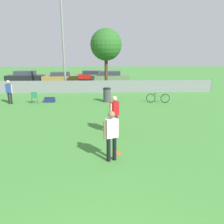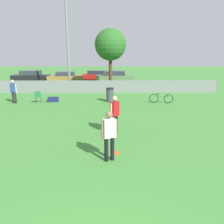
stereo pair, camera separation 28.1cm
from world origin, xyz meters
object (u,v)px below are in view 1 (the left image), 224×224
light_pole (62,27)px  trash_bin (107,95)px  player_receiver_white (111,133)px  bicycle_sideline (158,98)px  parked_car_red (92,76)px  frisbee_disc (117,153)px  folding_chair_sideline (34,96)px  parked_car_dark (25,77)px  parked_car_tan (60,77)px  parked_car_olive (110,77)px  gear_bag_sideline (50,100)px  player_defender_red (114,112)px  tree_near_pole (106,45)px  spectator_in_blue (9,90)px

light_pole → trash_bin: bearing=-52.0°
player_receiver_white → bicycle_sideline: (3.70, 8.62, -0.63)m
parked_car_red → frisbee_disc: bearing=-74.1°
folding_chair_sideline → parked_car_dark: 12.55m
parked_car_dark → parked_car_tan: (4.20, -0.07, -0.06)m
player_receiver_white → light_pole: bearing=83.5°
bicycle_sideline → parked_car_olive: 11.91m
parked_car_olive → gear_bag_sideline: bearing=-115.9°
player_receiver_white → parked_car_dark: bearing=93.6°
frisbee_disc → trash_bin: 8.57m
parked_car_dark → parked_car_olive: (10.22, -0.41, -0.01)m
folding_chair_sideline → parked_car_red: (3.45, 13.57, 0.15)m
light_pole → frisbee_disc: size_ratio=35.65×
player_defender_red → frisbee_disc: bearing=-137.8°
frisbee_disc → parked_car_tan: parked_car_tan is taller
gear_bag_sideline → parked_car_dark: 12.62m
parked_car_red → folding_chair_sideline: bearing=-93.2°
bicycle_sideline → folding_chair_sideline: bearing=-173.7°
gear_bag_sideline → parked_car_olive: bearing=66.5°
frisbee_disc → folding_chair_sideline: 9.85m
folding_chair_sideline → light_pole: bearing=-121.3°
parked_car_dark → light_pole: bearing=-51.0°
tree_near_pole → parked_car_tan: size_ratio=1.26×
folding_chair_sideline → parked_car_olive: 12.69m
parked_car_olive → player_receiver_white: bearing=-94.3°
player_receiver_white → gear_bag_sideline: 10.08m
gear_bag_sideline → bicycle_sideline: bearing=-4.0°
trash_bin → parked_car_olive: (0.61, 11.05, 0.17)m
parked_car_dark → parked_car_olive: parked_car_dark is taller
light_pole → gear_bag_sideline: bearing=-95.2°
parked_car_dark → frisbee_disc: bearing=-66.3°
spectator_in_blue → parked_car_tan: size_ratio=0.36×
parked_car_red → trash_bin: bearing=-71.8°
light_pole → frisbee_disc: (3.90, -13.33, -5.63)m
parked_car_tan → player_defender_red: bearing=-82.4°
light_pole → player_receiver_white: 15.09m
light_pole → spectator_in_blue: light_pole is taller
player_receiver_white → parked_car_tan: (-5.36, 20.47, -0.33)m
parked_car_red → player_defender_red: bearing=-73.6°
parked_car_tan → parked_car_olive: 6.03m
parked_car_tan → trash_bin: bearing=-74.2°
folding_chair_sideline → frisbee_disc: bearing=106.8°
player_receiver_white → spectator_in_blue: player_receiver_white is taller
light_pole → spectator_in_blue: 7.59m
bicycle_sideline → trash_bin: size_ratio=1.62×
spectator_in_blue → player_defender_red: bearing=155.2°
frisbee_disc → parked_car_red: bearing=94.8°
folding_chair_sideline → trash_bin: bearing=167.2°
light_pole → frisbee_disc: light_pole is taller
player_receiver_white → parked_car_dark: (-9.56, 20.54, -0.27)m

